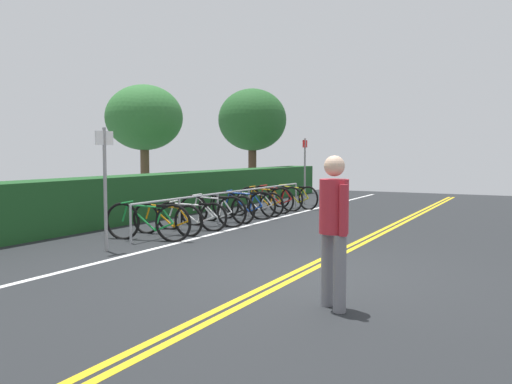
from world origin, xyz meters
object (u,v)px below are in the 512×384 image
Objects in this scene: bicycle_6 at (255,204)px; pedestrian at (334,221)px; bicycle_4 at (226,208)px; sign_post_near at (105,177)px; bicycle_9 at (294,197)px; tree_far_right at (252,120)px; sign_post_far at (305,165)px; tree_mid at (144,118)px; bicycle_2 at (191,216)px; bike_rack at (234,198)px; bicycle_7 at (265,200)px; bicycle_5 at (244,205)px; bicycle_8 at (276,198)px; bicycle_3 at (212,211)px; bicycle_0 at (148,222)px; bicycle_1 at (167,219)px.

bicycle_6 is 8.87m from pedestrian.
bicycle_4 is 0.80× the size of sign_post_near.
bicycle_9 is 7.26m from tree_far_right.
sign_post_far reaches higher than bicycle_6.
pedestrian is at bearing -146.69° from bicycle_6.
bicycle_6 is at bearing -96.53° from tree_mid.
sign_post_near is at bearing -178.63° from bicycle_6.
tree_far_right is at bearing 39.03° from bicycle_9.
pedestrian reaches higher than bicycle_2.
bike_rack is 4.83m from sign_post_near.
bicycle_2 is 0.37× the size of tree_far_right.
pedestrian is (-9.80, -4.73, 0.62)m from bicycle_9.
bicycle_6 is 0.98× the size of bicycle_7.
bicycle_7 is at bearing 4.48° from bicycle_5.
tree_far_right is at bearing 30.52° from bicycle_7.
bicycle_6 is 1.65m from bicycle_8.
bicycle_5 is 0.38× the size of tree_far_right.
tree_far_right reaches higher than bicycle_7.
bicycle_3 is 0.79× the size of sign_post_far.
bicycle_3 is at bearing -157.11° from tree_far_right.
bicycle_8 reaches higher than bicycle_4.
bike_rack is at bearing 177.63° from bicycle_9.
sign_post_near is (-8.26, -0.01, 0.95)m from bicycle_9.
sign_post_near is 0.56× the size of tree_mid.
bicycle_7 is at bearing -176.59° from bicycle_8.
bicycle_9 is at bearing -140.97° from tree_far_right.
sign_post_far is (3.70, 0.07, 0.99)m from bicycle_6.
bicycle_4 is 0.39× the size of tree_far_right.
bicycle_0 reaches higher than bicycle_1.
pedestrian is at bearing -137.09° from bicycle_3.
bicycle_1 is 1.02× the size of pedestrian.
tree_far_right is (8.27, 4.13, 2.73)m from bicycle_5.
bicycle_2 is at bearing 47.97° from pedestrian.
bicycle_6 is 5.94m from sign_post_near.
tree_mid reaches higher than bicycle_8.
tree_far_right is (8.72, 4.09, 2.51)m from bike_rack.
bicycle_7 is at bearing 1.23° from bicycle_2.
bicycle_6 is at bearing -0.82° from bike_rack.
bicycle_3 is at bearing 179.11° from bicycle_9.
bicycle_8 is at bearing 177.85° from sign_post_far.
bicycle_0 is 0.42× the size of tree_far_right.
bicycle_7 is at bearing 0.18° from bicycle_1.
bicycle_0 is 0.85× the size of sign_post_near.
bike_rack is at bearing -177.31° from bicycle_8.
bike_rack is 4.42× the size of bicycle_8.
bicycle_7 is 6.75m from sign_post_near.
bicycle_3 is at bearing -177.16° from bicycle_7.
sign_post_far is at bearing -134.21° from tree_far_right.
sign_post_far is at bearing -0.57° from bicycle_7.
bike_rack reaches higher than bicycle_9.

